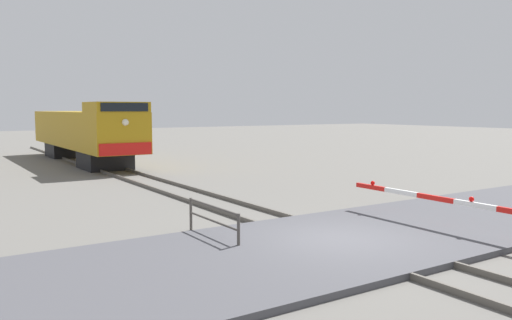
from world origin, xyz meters
TOP-DOWN VIEW (x-y plane):
  - ground_plane at (0.00, 0.00)m, footprint 160.00×160.00m
  - rail_track_left at (-0.72, 0.00)m, footprint 0.08×80.00m
  - rail_track_right at (0.72, 0.00)m, footprint 0.08×80.00m
  - road_surface at (0.00, 0.00)m, footprint 36.00×5.83m
  - locomotive at (0.00, 24.57)m, footprint 2.97×16.74m
  - crossing_gate at (3.23, -2.64)m, footprint 0.36×7.04m
  - guard_railing at (-2.59, 2.18)m, footprint 0.08×2.74m

SIDE VIEW (x-z plane):
  - ground_plane at x=0.00m, z-range 0.00..0.00m
  - rail_track_left at x=-0.72m, z-range 0.00..0.15m
  - rail_track_right at x=0.72m, z-range 0.00..0.15m
  - road_surface at x=0.00m, z-range 0.00..0.15m
  - guard_railing at x=-2.59m, z-range 0.15..1.10m
  - crossing_gate at x=3.23m, z-range 0.16..1.33m
  - locomotive at x=0.00m, z-range 0.08..3.95m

